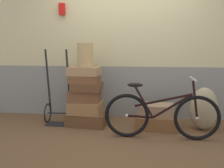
{
  "coord_description": "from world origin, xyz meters",
  "views": [
    {
      "loc": [
        0.24,
        -3.74,
        1.32
      ],
      "look_at": [
        -0.19,
        0.1,
        0.71
      ],
      "focal_mm": 40.3,
      "sensor_mm": 36.0,
      "label": 1
    }
  ],
  "objects_px": {
    "suitcase_3": "(87,87)",
    "burlap_sack": "(204,109)",
    "suitcase_5": "(84,71)",
    "suitcase_6": "(157,122)",
    "bicycle": "(161,115)",
    "suitcase_7": "(157,110)",
    "suitcase_0": "(87,119)",
    "wicker_basket": "(85,55)",
    "suitcase_4": "(84,79)",
    "suitcase_1": "(86,108)",
    "luggage_trolley": "(59,107)",
    "suitcase_2": "(85,96)"
  },
  "relations": [
    {
      "from": "suitcase_3",
      "to": "burlap_sack",
      "type": "relative_size",
      "value": 0.71
    },
    {
      "from": "suitcase_5",
      "to": "suitcase_6",
      "type": "relative_size",
      "value": 0.77
    },
    {
      "from": "bicycle",
      "to": "suitcase_5",
      "type": "bearing_deg",
      "value": 158.15
    },
    {
      "from": "suitcase_5",
      "to": "bicycle",
      "type": "bearing_deg",
      "value": -15.68
    },
    {
      "from": "suitcase_7",
      "to": "bicycle",
      "type": "distance_m",
      "value": 0.48
    },
    {
      "from": "suitcase_0",
      "to": "suitcase_6",
      "type": "xyz_separation_m",
      "value": [
        1.13,
        -0.04,
        0.0
      ]
    },
    {
      "from": "suitcase_7",
      "to": "wicker_basket",
      "type": "relative_size",
      "value": 1.37
    },
    {
      "from": "suitcase_3",
      "to": "suitcase_4",
      "type": "xyz_separation_m",
      "value": [
        -0.04,
        0.0,
        0.12
      ]
    },
    {
      "from": "suitcase_1",
      "to": "luggage_trolley",
      "type": "distance_m",
      "value": 0.49
    },
    {
      "from": "suitcase_1",
      "to": "luggage_trolley",
      "type": "bearing_deg",
      "value": 175.48
    },
    {
      "from": "suitcase_0",
      "to": "wicker_basket",
      "type": "height_order",
      "value": "wicker_basket"
    },
    {
      "from": "suitcase_0",
      "to": "luggage_trolley",
      "type": "distance_m",
      "value": 0.53
    },
    {
      "from": "suitcase_4",
      "to": "suitcase_6",
      "type": "relative_size",
      "value": 0.73
    },
    {
      "from": "suitcase_1",
      "to": "suitcase_5",
      "type": "distance_m",
      "value": 0.6
    },
    {
      "from": "suitcase_2",
      "to": "suitcase_7",
      "type": "relative_size",
      "value": 0.98
    },
    {
      "from": "suitcase_6",
      "to": "suitcase_5",
      "type": "bearing_deg",
      "value": -177.46
    },
    {
      "from": "wicker_basket",
      "to": "burlap_sack",
      "type": "xyz_separation_m",
      "value": [
        1.87,
        -0.02,
        -0.82
      ]
    },
    {
      "from": "luggage_trolley",
      "to": "burlap_sack",
      "type": "distance_m",
      "value": 2.35
    },
    {
      "from": "suitcase_4",
      "to": "luggage_trolley",
      "type": "distance_m",
      "value": 0.69
    },
    {
      "from": "suitcase_1",
      "to": "wicker_basket",
      "type": "bearing_deg",
      "value": 93.15
    },
    {
      "from": "suitcase_2",
      "to": "bicycle",
      "type": "bearing_deg",
      "value": -22.2
    },
    {
      "from": "luggage_trolley",
      "to": "burlap_sack",
      "type": "height_order",
      "value": "luggage_trolley"
    },
    {
      "from": "bicycle",
      "to": "suitcase_4",
      "type": "bearing_deg",
      "value": 158.62
    },
    {
      "from": "suitcase_2",
      "to": "suitcase_7",
      "type": "xyz_separation_m",
      "value": [
        1.17,
        -0.01,
        -0.2
      ]
    },
    {
      "from": "suitcase_3",
      "to": "suitcase_2",
      "type": "bearing_deg",
      "value": 152.39
    },
    {
      "from": "burlap_sack",
      "to": "bicycle",
      "type": "relative_size",
      "value": 0.42
    },
    {
      "from": "suitcase_6",
      "to": "suitcase_7",
      "type": "xyz_separation_m",
      "value": [
        0.0,
        0.03,
        0.19
      ]
    },
    {
      "from": "suitcase_5",
      "to": "suitcase_6",
      "type": "height_order",
      "value": "suitcase_5"
    },
    {
      "from": "suitcase_7",
      "to": "bicycle",
      "type": "bearing_deg",
      "value": -81.54
    },
    {
      "from": "suitcase_5",
      "to": "suitcase_6",
      "type": "xyz_separation_m",
      "value": [
        1.17,
        -0.03,
        -0.8
      ]
    },
    {
      "from": "suitcase_5",
      "to": "luggage_trolley",
      "type": "height_order",
      "value": "luggage_trolley"
    },
    {
      "from": "wicker_basket",
      "to": "suitcase_1",
      "type": "bearing_deg",
      "value": -91.49
    },
    {
      "from": "burlap_sack",
      "to": "suitcase_0",
      "type": "bearing_deg",
      "value": 178.87
    },
    {
      "from": "suitcase_5",
      "to": "suitcase_7",
      "type": "xyz_separation_m",
      "value": [
        1.17,
        0.0,
        -0.61
      ]
    },
    {
      "from": "burlap_sack",
      "to": "suitcase_7",
      "type": "bearing_deg",
      "value": 177.96
    },
    {
      "from": "suitcase_2",
      "to": "burlap_sack",
      "type": "xyz_separation_m",
      "value": [
        1.89,
        -0.04,
        -0.16
      ]
    },
    {
      "from": "suitcase_6",
      "to": "bicycle",
      "type": "height_order",
      "value": "bicycle"
    },
    {
      "from": "suitcase_0",
      "to": "wicker_basket",
      "type": "relative_size",
      "value": 1.7
    },
    {
      "from": "suitcase_7",
      "to": "burlap_sack",
      "type": "bearing_deg",
      "value": 3.4
    },
    {
      "from": "suitcase_3",
      "to": "bicycle",
      "type": "height_order",
      "value": "bicycle"
    },
    {
      "from": "burlap_sack",
      "to": "suitcase_5",
      "type": "bearing_deg",
      "value": 179.27
    },
    {
      "from": "suitcase_3",
      "to": "suitcase_4",
      "type": "height_order",
      "value": "suitcase_4"
    },
    {
      "from": "suitcase_4",
      "to": "suitcase_5",
      "type": "height_order",
      "value": "suitcase_5"
    },
    {
      "from": "suitcase_2",
      "to": "suitcase_4",
      "type": "xyz_separation_m",
      "value": [
        0.01,
        -0.03,
        0.28
      ]
    },
    {
      "from": "suitcase_3",
      "to": "suitcase_4",
      "type": "bearing_deg",
      "value": -178.52
    },
    {
      "from": "luggage_trolley",
      "to": "bicycle",
      "type": "relative_size",
      "value": 0.78
    },
    {
      "from": "luggage_trolley",
      "to": "suitcase_0",
      "type": "bearing_deg",
      "value": -4.81
    },
    {
      "from": "luggage_trolley",
      "to": "burlap_sack",
      "type": "bearing_deg",
      "value": -1.92
    },
    {
      "from": "suitcase_6",
      "to": "wicker_basket",
      "type": "bearing_deg",
      "value": -177.5
    },
    {
      "from": "suitcase_7",
      "to": "suitcase_2",
      "type": "bearing_deg",
      "value": -175.17
    }
  ]
}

